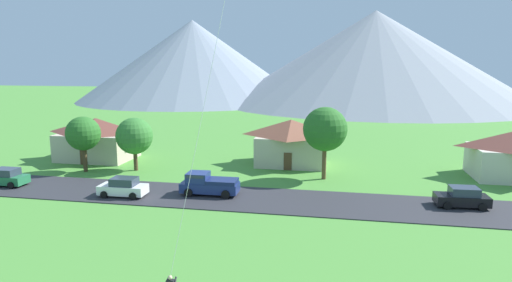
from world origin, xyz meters
TOP-DOWN VIEW (x-y plane):
  - road_strip at (0.00, 30.60)m, footprint 160.00×7.05m
  - mountain_east_ridge at (17.54, 129.14)m, footprint 90.21×90.21m
  - mountain_central_ridge at (-39.24, 130.75)m, footprint 73.28×73.28m
  - house_left_center at (-21.80, 42.94)m, footprint 9.28×6.68m
  - house_right_center at (2.16, 44.71)m, footprint 8.41×6.52m
  - tree_near_left at (-14.52, 38.46)m, footprint 4.05×4.05m
  - tree_left_of_center at (-19.75, 36.93)m, footprint 3.72×3.72m
  - tree_center at (6.26, 38.69)m, footprint 4.51×4.51m
  - parked_car_black_west_end at (17.83, 31.75)m, footprint 4.28×2.23m
  - parked_car_green_mid_west at (-24.12, 30.24)m, footprint 4.22×2.11m
  - parked_car_white_mid_east at (-11.18, 29.23)m, footprint 4.24×2.15m
  - pickup_truck_navy_west_side at (-3.84, 31.12)m, footprint 5.24×2.41m

SIDE VIEW (x-z plane):
  - road_strip at x=0.00m, z-range 0.00..0.08m
  - parked_car_black_west_end at x=17.83m, z-range 0.03..1.71m
  - parked_car_green_mid_west at x=-24.12m, z-range 0.03..1.71m
  - parked_car_white_mid_east at x=-11.18m, z-range 0.03..1.71m
  - pickup_truck_navy_west_side at x=-3.84m, z-range 0.06..2.06m
  - house_left_center at x=-21.80m, z-range 0.09..5.25m
  - house_right_center at x=2.16m, z-range 0.10..5.43m
  - tree_near_left at x=-14.52m, z-range 0.92..6.85m
  - tree_left_of_center at x=-19.75m, z-range 1.17..7.30m
  - tree_center at x=6.26m, z-range 1.46..8.94m
  - mountain_central_ridge at x=-39.24m, z-range 0.00..25.45m
  - mountain_east_ridge at x=17.54m, z-range 0.00..27.00m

